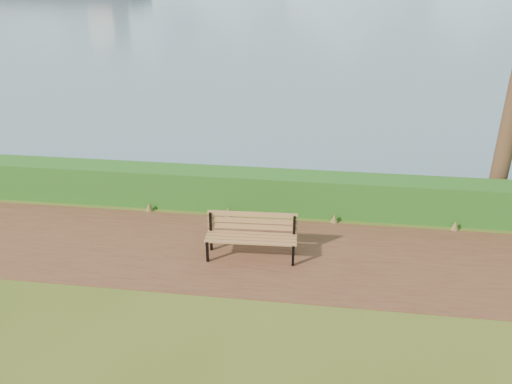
# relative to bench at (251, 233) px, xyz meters

# --- Properties ---
(ground) EXTENTS (140.00, 140.00, 0.00)m
(ground) POSITION_rel_bench_xyz_m (0.23, -0.22, -0.57)
(ground) COLOR #435217
(ground) RESTS_ON ground
(path) EXTENTS (40.00, 3.40, 0.01)m
(path) POSITION_rel_bench_xyz_m (0.23, 0.08, -0.56)
(path) COLOR #51291B
(path) RESTS_ON ground
(hedge) EXTENTS (32.00, 0.85, 1.00)m
(hedge) POSITION_rel_bench_xyz_m (0.23, 2.38, -0.07)
(hedge) COLOR #1A4A15
(hedge) RESTS_ON ground
(bench) EXTENTS (2.00, 0.67, 0.99)m
(bench) POSITION_rel_bench_xyz_m (0.00, 0.00, 0.00)
(bench) COLOR black
(bench) RESTS_ON ground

